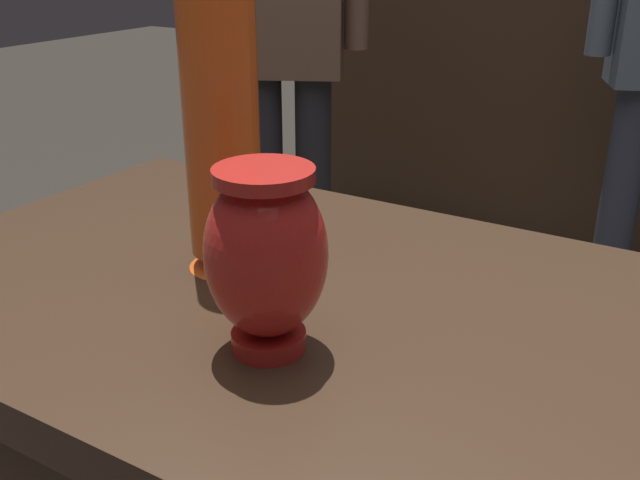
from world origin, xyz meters
The scene contains 3 objects.
vase_centerpiece centered at (-0.04, -0.12, 0.90)m, with size 0.12×0.12×0.19m.
vase_left_accent centered at (-0.20, 0.01, 0.96)m, with size 0.10×0.10×0.33m.
visitor_near_left centered at (-0.88, 1.17, 0.95)m, with size 0.43×0.30×1.61m.
Camera 1 is at (0.32, -0.63, 1.18)m, focal length 40.69 mm.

